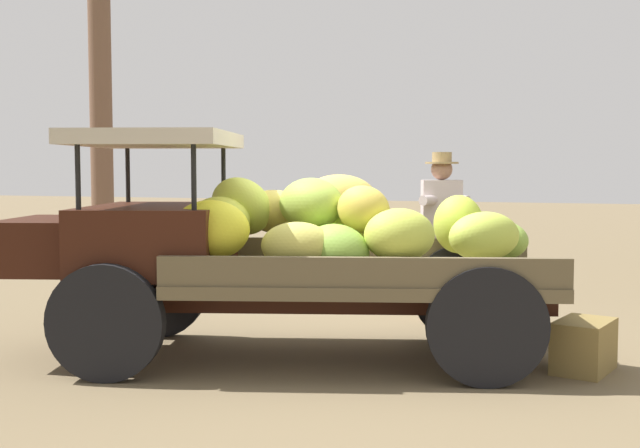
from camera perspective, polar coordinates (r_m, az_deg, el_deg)
The scene contains 4 objects.
ground_plane at distance 6.87m, azimuth 1.52°, elevation -9.32°, with size 60.00×60.00×0.00m, color brown.
truck at distance 6.66m, azimuth -3.89°, elevation -1.52°, with size 4.66×2.68×1.88m.
farmer at distance 8.35m, azimuth 8.62°, elevation -0.06°, with size 0.55×0.51×1.74m.
wooden_crate at distance 6.64m, azimuth 18.25°, elevation -8.23°, with size 0.56×0.37×0.40m, color olive.
Camera 1 is at (-1.93, 6.40, 1.60)m, focal length 45.01 mm.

